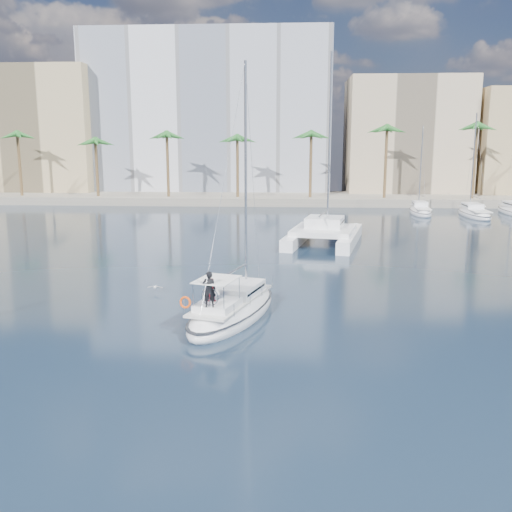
{
  "coord_description": "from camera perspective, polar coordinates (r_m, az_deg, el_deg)",
  "views": [
    {
      "loc": [
        2.54,
        -30.67,
        9.63
      ],
      "look_at": [
        0.56,
        1.5,
        3.13
      ],
      "focal_mm": 40.0,
      "sensor_mm": 36.0,
      "label": 1
    }
  ],
  "objects": [
    {
      "name": "catamaran",
      "position": [
        55.2,
        6.84,
        2.49
      ],
      "size": [
        8.5,
        13.29,
        17.9
      ],
      "rotation": [
        0.0,
        0.0,
        -0.2
      ],
      "color": "white",
      "rests_on": "ground"
    },
    {
      "name": "building_beige",
      "position": [
        102.53,
        14.74,
        11.25
      ],
      "size": [
        20.0,
        14.0,
        20.0
      ],
      "primitive_type": "cube",
      "color": "tan",
      "rests_on": "ground"
    },
    {
      "name": "quay",
      "position": [
        92.15,
        1.93,
        5.78
      ],
      "size": [
        120.0,
        14.0,
        1.2
      ],
      "primitive_type": "cube",
      "color": "gray",
      "rests_on": "ground"
    },
    {
      "name": "building_modern",
      "position": [
        104.77,
        -4.6,
        13.76
      ],
      "size": [
        42.0,
        16.0,
        28.0
      ],
      "primitive_type": "cube",
      "color": "silver",
      "rests_on": "ground"
    },
    {
      "name": "seagull",
      "position": [
        37.52,
        -10.05,
        -3.08
      ],
      "size": [
        1.03,
        0.44,
        0.19
      ],
      "color": "silver",
      "rests_on": "ground"
    },
    {
      "name": "palm_centre",
      "position": [
        87.71,
        1.89,
        11.83
      ],
      "size": [
        3.6,
        3.6,
        12.3
      ],
      "color": "brown",
      "rests_on": "ground"
    },
    {
      "name": "ground",
      "position": [
        32.25,
        -1.17,
        -5.97
      ],
      "size": [
        160.0,
        160.0,
        0.0
      ],
      "primitive_type": "plane",
      "color": "black",
      "rests_on": "ground"
    },
    {
      "name": "main_sloop",
      "position": [
        31.75,
        -2.35,
        -5.34
      ],
      "size": [
        5.8,
        10.34,
        14.65
      ],
      "rotation": [
        0.0,
        0.0,
        -0.29
      ],
      "color": "white",
      "rests_on": "ground"
    },
    {
      "name": "moored_yacht_a",
      "position": [
        80.19,
        16.1,
        4.06
      ],
      "size": [
        3.37,
        9.52,
        11.9
      ],
      "primitive_type": null,
      "rotation": [
        0.0,
        0.0,
        -0.07
      ],
      "color": "white",
      "rests_on": "ground"
    },
    {
      "name": "palm_right",
      "position": [
        93.14,
        23.7,
        10.87
      ],
      "size": [
        3.6,
        3.6,
        12.3
      ],
      "color": "brown",
      "rests_on": "ground"
    },
    {
      "name": "palm_left",
      "position": [
        94.98,
        -19.5,
        11.16
      ],
      "size": [
        3.6,
        3.6,
        12.3
      ],
      "color": "brown",
      "rests_on": "ground"
    },
    {
      "name": "building_tan_left",
      "position": [
        109.17,
        -21.0,
        11.39
      ],
      "size": [
        22.0,
        14.0,
        22.0
      ],
      "primitive_type": "cube",
      "color": "tan",
      "rests_on": "ground"
    },
    {
      "name": "moored_yacht_b",
      "position": [
        79.95,
        20.97,
        3.74
      ],
      "size": [
        3.32,
        10.83,
        13.72
      ],
      "primitive_type": null,
      "rotation": [
        0.0,
        0.0,
        -0.02
      ],
      "color": "white",
      "rests_on": "ground"
    }
  ]
}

